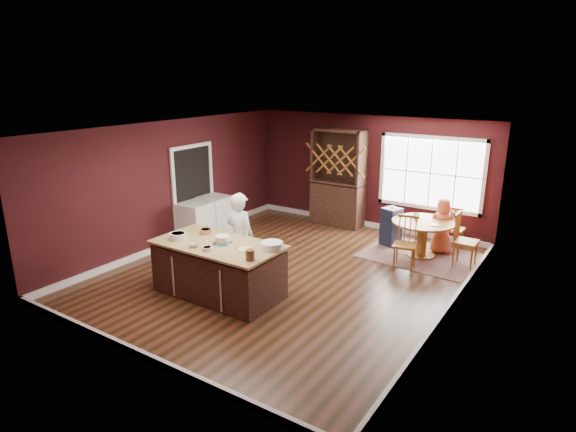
# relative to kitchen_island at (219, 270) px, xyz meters

# --- Properties ---
(room_shell) EXTENTS (7.00, 7.00, 7.00)m
(room_shell) POSITION_rel_kitchen_island_xyz_m (0.49, 1.41, 0.91)
(room_shell) COLOR #562C1F
(room_shell) RESTS_ON ground
(window) EXTENTS (2.36, 0.10, 1.66)m
(window) POSITION_rel_kitchen_island_xyz_m (1.99, 4.88, 1.06)
(window) COLOR white
(window) RESTS_ON room_shell
(doorway) EXTENTS (0.08, 1.26, 2.13)m
(doorway) POSITION_rel_kitchen_island_xyz_m (-2.48, 2.01, 0.59)
(doorway) COLOR white
(doorway) RESTS_ON room_shell
(kitchen_island) EXTENTS (2.18, 1.14, 0.92)m
(kitchen_island) POSITION_rel_kitchen_island_xyz_m (0.00, 0.00, 0.00)
(kitchen_island) COLOR black
(kitchen_island) RESTS_ON ground
(dining_table) EXTENTS (1.25, 1.25, 0.75)m
(dining_table) POSITION_rel_kitchen_island_xyz_m (2.29, 3.65, 0.10)
(dining_table) COLOR brown
(dining_table) RESTS_ON ground
(baker) EXTENTS (0.60, 0.40, 1.63)m
(baker) POSITION_rel_kitchen_island_xyz_m (-0.08, 0.69, 0.38)
(baker) COLOR silver
(baker) RESTS_ON ground
(layer_cake) EXTENTS (0.33, 0.33, 0.13)m
(layer_cake) POSITION_rel_kitchen_island_xyz_m (0.08, 0.03, 0.55)
(layer_cake) COLOR silver
(layer_cake) RESTS_ON kitchen_island
(bowl_blue) EXTENTS (0.29, 0.29, 0.11)m
(bowl_blue) POSITION_rel_kitchen_island_xyz_m (-0.70, -0.21, 0.54)
(bowl_blue) COLOR silver
(bowl_blue) RESTS_ON kitchen_island
(bowl_yellow) EXTENTS (0.21, 0.21, 0.08)m
(bowl_yellow) POSITION_rel_kitchen_island_xyz_m (-0.52, 0.28, 0.52)
(bowl_yellow) COLOR olive
(bowl_yellow) RESTS_ON kitchen_island
(bowl_pink) EXTENTS (0.16, 0.16, 0.06)m
(bowl_pink) POSITION_rel_kitchen_island_xyz_m (-0.20, -0.35, 0.51)
(bowl_pink) COLOR white
(bowl_pink) RESTS_ON kitchen_island
(bowl_olive) EXTENTS (0.16, 0.16, 0.06)m
(bowl_olive) POSITION_rel_kitchen_island_xyz_m (0.09, -0.35, 0.51)
(bowl_olive) COLOR white
(bowl_olive) RESTS_ON kitchen_island
(drinking_glass) EXTENTS (0.08, 0.08, 0.16)m
(drinking_glass) POSITION_rel_kitchen_island_xyz_m (0.46, -0.03, 0.56)
(drinking_glass) COLOR silver
(drinking_glass) RESTS_ON kitchen_island
(dinner_plate) EXTENTS (0.24, 0.24, 0.02)m
(dinner_plate) POSITION_rel_kitchen_island_xyz_m (0.58, 0.00, 0.49)
(dinner_plate) COLOR beige
(dinner_plate) RESTS_ON kitchen_island
(white_tub) EXTENTS (0.35, 0.35, 0.12)m
(white_tub) POSITION_rel_kitchen_island_xyz_m (0.92, 0.26, 0.54)
(white_tub) COLOR white
(white_tub) RESTS_ON kitchen_island
(stoneware_crock) EXTENTS (0.14, 0.14, 0.17)m
(stoneware_crock) POSITION_rel_kitchen_island_xyz_m (0.91, -0.30, 0.56)
(stoneware_crock) COLOR #4E3825
(stoneware_crock) RESTS_ON kitchen_island
(toy_figurine) EXTENTS (0.05, 0.05, 0.09)m
(toy_figurine) POSITION_rel_kitchen_island_xyz_m (0.75, -0.17, 0.52)
(toy_figurine) COLOR #E9A303
(toy_figurine) RESTS_ON kitchen_island
(rug) EXTENTS (2.36, 1.89, 0.01)m
(rug) POSITION_rel_kitchen_island_xyz_m (2.29, 3.65, -0.43)
(rug) COLOR brown
(rug) RESTS_ON ground
(chair_east) EXTENTS (0.43, 0.45, 1.06)m
(chair_east) POSITION_rel_kitchen_island_xyz_m (3.16, 3.62, 0.09)
(chair_east) COLOR olive
(chair_east) RESTS_ON ground
(chair_south) EXTENTS (0.51, 0.49, 1.04)m
(chair_south) POSITION_rel_kitchen_island_xyz_m (2.22, 2.83, 0.08)
(chair_south) COLOR brown
(chair_south) RESTS_ON ground
(chair_north) EXTENTS (0.41, 0.39, 0.98)m
(chair_north) POSITION_rel_kitchen_island_xyz_m (2.71, 4.43, 0.05)
(chair_north) COLOR brown
(chair_north) RESTS_ON ground
(seated_woman) EXTENTS (0.67, 0.55, 1.18)m
(seated_woman) POSITION_rel_kitchen_island_xyz_m (2.56, 4.07, 0.15)
(seated_woman) COLOR #CD6744
(seated_woman) RESTS_ON ground
(high_chair) EXTENTS (0.45, 0.45, 0.88)m
(high_chair) POSITION_rel_kitchen_island_xyz_m (1.51, 3.93, -0.00)
(high_chair) COLOR #1E223A
(high_chair) RESTS_ON ground
(toddler) EXTENTS (0.18, 0.14, 0.26)m
(toddler) POSITION_rel_kitchen_island_xyz_m (1.54, 4.00, 0.37)
(toddler) COLOR #8CA5BF
(toddler) RESTS_ON high_chair
(table_plate) EXTENTS (0.19, 0.19, 0.01)m
(table_plate) POSITION_rel_kitchen_island_xyz_m (2.58, 3.51, 0.32)
(table_plate) COLOR beige
(table_plate) RESTS_ON dining_table
(table_cup) EXTENTS (0.15, 0.15, 0.10)m
(table_cup) POSITION_rel_kitchen_island_xyz_m (2.10, 3.77, 0.36)
(table_cup) COLOR white
(table_cup) RESTS_ON dining_table
(hutch) EXTENTS (1.29, 0.54, 2.37)m
(hutch) POSITION_rel_kitchen_island_xyz_m (-0.18, 4.63, 0.74)
(hutch) COLOR #351F0D
(hutch) RESTS_ON ground
(washer) EXTENTS (0.63, 0.61, 0.91)m
(washer) POSITION_rel_kitchen_island_xyz_m (-2.15, 1.69, 0.02)
(washer) COLOR white
(washer) RESTS_ON ground
(dryer) EXTENTS (0.64, 0.62, 0.93)m
(dryer) POSITION_rel_kitchen_island_xyz_m (-2.15, 2.33, 0.02)
(dryer) COLOR white
(dryer) RESTS_ON ground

